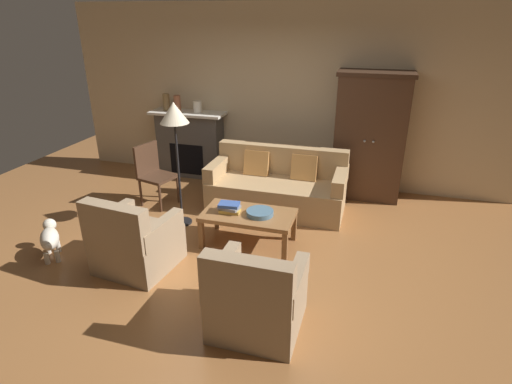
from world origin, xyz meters
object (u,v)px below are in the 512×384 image
fruit_bowl (260,213)px  armchair_near_right (256,299)px  armoire (370,137)px  floor_lamp (174,120)px  coffee_table (248,217)px  couch (277,188)px  side_chair_wooden (153,171)px  book_stack (230,208)px  armchair_near_left (135,243)px  mantel_vase_terracotta (177,103)px  mantel_vase_bronze (166,102)px  fireplace (190,143)px  mantel_vase_cream (197,107)px  dog (50,238)px

fruit_bowl → armchair_near_right: 1.45m
armoire → floor_lamp: 2.88m
coffee_table → armchair_near_right: armchair_near_right is taller
couch → coffee_table: 1.11m
armchair_near_right → side_chair_wooden: 3.10m
book_stack → coffee_table: bearing=8.6°
book_stack → armchair_near_right: (0.73, -1.37, -0.16)m
couch → coffee_table: bearing=-94.8°
couch → book_stack: bearing=-105.6°
coffee_table → armoire: bearing=56.5°
fruit_bowl → armchair_near_left: armchair_near_left is taller
mantel_vase_terracotta → fruit_bowl: bearing=-45.1°
armoire → couch: armoire is taller
coffee_table → book_stack: size_ratio=4.12×
mantel_vase_bronze → armchair_near_right: bearing=-53.1°
armoire → side_chair_wooden: size_ratio=2.09×
armchair_near_left → fireplace: bearing=102.4°
fruit_bowl → book_stack: size_ratio=1.21×
mantel_vase_terracotta → side_chair_wooden: size_ratio=0.29×
fruit_bowl → mantel_vase_bronze: bearing=137.6°
mantel_vase_terracotta → side_chair_wooden: 1.44m
mantel_vase_terracotta → book_stack: bearing=-51.4°
coffee_table → armchair_near_right: bearing=-70.1°
armoire → side_chair_wooden: bearing=-158.6°
armchair_near_right → armchair_near_left: bearing=160.1°
fruit_bowl → book_stack: book_stack is taller
side_chair_wooden → floor_lamp: bearing=-36.1°
mantel_vase_cream → side_chair_wooden: 1.43m
couch → side_chair_wooden: 1.83m
coffee_table → mantel_vase_terracotta: size_ratio=4.21×
couch → fruit_bowl: size_ratio=5.96×
armchair_near_right → coffee_table: bearing=109.9°
mantel_vase_cream → armchair_near_right: (2.00, -3.40, -0.90)m
coffee_table → mantel_vase_terracotta: 2.86m
fireplace → mantel_vase_bronze: bearing=-177.3°
mantel_vase_terracotta → side_chair_wooden: mantel_vase_terracotta is taller
book_stack → dog: book_stack is taller
fireplace → mantel_vase_terracotta: size_ratio=4.82×
fireplace → mantel_vase_cream: 0.67m
mantel_vase_terracotta → dog: mantel_vase_terracotta is taller
floor_lamp → dog: bearing=-132.2°
mantel_vase_bronze → side_chair_wooden: mantel_vase_bronze is taller
armoire → mantel_vase_bronze: (-3.33, 0.06, 0.31)m
armchair_near_right → side_chair_wooden: size_ratio=0.98×
couch → armchair_near_left: 2.26m
coffee_table → armchair_near_left: 1.34m
book_stack → floor_lamp: (-0.80, 0.32, 0.93)m
armoire → armchair_near_right: 3.48m
armoire → coffee_table: (-1.28, -1.93, -0.58)m
couch → dog: size_ratio=3.99×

